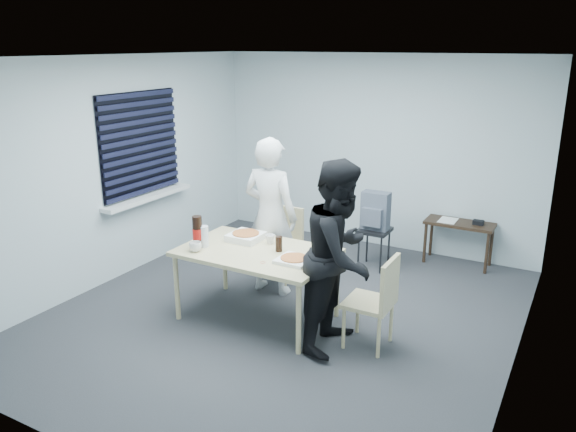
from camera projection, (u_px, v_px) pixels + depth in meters
The scene contains 19 objects.
room at pixel (143, 153), 6.82m from camera, with size 5.00×5.00×5.00m.
dining_table at pixel (257, 256), 5.61m from camera, with size 1.52×0.96×0.74m.
chair_far at pixel (283, 239), 6.59m from camera, with size 0.42×0.42×0.89m.
chair_right at pixel (378, 297), 5.10m from camera, with size 0.42×0.42×0.89m.
person_white at pixel (270, 216), 6.20m from camera, with size 0.65×0.42×1.77m, color silver.
person_black at pixel (340, 256), 5.06m from camera, with size 0.86×0.47×1.77m, color black.
side_table at pixel (459, 228), 7.08m from camera, with size 0.84×0.38×0.56m.
stool at pixel (374, 237), 6.99m from camera, with size 0.37×0.37×0.52m.
backpack at pixel (375, 211), 6.87m from camera, with size 0.34×0.25×0.47m.
pizza_box_a at pixel (246, 236), 5.88m from camera, with size 0.33×0.33×0.08m.
pizza_box_b at pixel (294, 259), 5.31m from camera, with size 0.31×0.31×0.04m.
mug_a at pixel (195, 247), 5.56m from camera, with size 0.12×0.12×0.10m, color white.
mug_b at pixel (270, 239), 5.78m from camera, with size 0.10×0.10×0.09m, color white.
cola_glass at pixel (279, 244), 5.55m from camera, with size 0.07×0.07×0.15m, color black.
soda_bottle at pixel (198, 232), 5.65m from camera, with size 0.10×0.10×0.33m.
plastic_cups at pixel (204, 236), 5.67m from camera, with size 0.09×0.09×0.22m, color silver.
rubber_band at pixel (263, 262), 5.29m from camera, with size 0.05×0.05×0.00m, color red.
papers at pixel (448, 220), 7.12m from camera, with size 0.21×0.29×0.00m, color white.
black_box at pixel (478, 222), 6.95m from camera, with size 0.13×0.09×0.06m, color black.
Camera 1 is at (2.61, -4.64, 2.72)m, focal length 35.00 mm.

